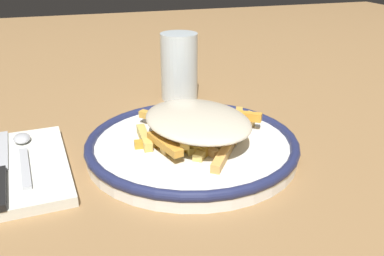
{
  "coord_description": "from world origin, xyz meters",
  "views": [
    {
      "loc": [
        -0.16,
        -0.49,
        0.26
      ],
      "look_at": [
        0.0,
        0.0,
        0.04
      ],
      "focal_mm": 40.01,
      "sensor_mm": 36.0,
      "label": 1
    }
  ],
  "objects_px": {
    "water_glass": "(179,67)",
    "salt_shaker": "(177,70)",
    "fries_heap": "(197,123)",
    "napkin": "(1,171)",
    "knife": "(0,171)",
    "plate": "(192,145)",
    "spoon": "(23,149)"
  },
  "relations": [
    {
      "from": "water_glass",
      "to": "salt_shaker",
      "type": "bearing_deg",
      "value": 78.82
    },
    {
      "from": "fries_heap",
      "to": "water_glass",
      "type": "relative_size",
      "value": 1.8
    },
    {
      "from": "napkin",
      "to": "water_glass",
      "type": "bearing_deg",
      "value": 36.11
    },
    {
      "from": "fries_heap",
      "to": "water_glass",
      "type": "height_order",
      "value": "water_glass"
    },
    {
      "from": "napkin",
      "to": "knife",
      "type": "bearing_deg",
      "value": -85.67
    },
    {
      "from": "plate",
      "to": "napkin",
      "type": "bearing_deg",
      "value": 176.21
    },
    {
      "from": "plate",
      "to": "knife",
      "type": "height_order",
      "value": "plate"
    },
    {
      "from": "fries_heap",
      "to": "napkin",
      "type": "xyz_separation_m",
      "value": [
        -0.25,
        0.01,
        -0.04
      ]
    },
    {
      "from": "plate",
      "to": "napkin",
      "type": "relative_size",
      "value": 1.37
    },
    {
      "from": "plate",
      "to": "water_glass",
      "type": "distance_m",
      "value": 0.24
    },
    {
      "from": "plate",
      "to": "fries_heap",
      "type": "relative_size",
      "value": 1.33
    },
    {
      "from": "spoon",
      "to": "salt_shaker",
      "type": "relative_size",
      "value": 2.06
    },
    {
      "from": "napkin",
      "to": "water_glass",
      "type": "xyz_separation_m",
      "value": [
        0.29,
        0.21,
        0.05
      ]
    },
    {
      "from": "salt_shaker",
      "to": "fries_heap",
      "type": "bearing_deg",
      "value": -100.2
    },
    {
      "from": "plate",
      "to": "water_glass",
      "type": "relative_size",
      "value": 2.39
    },
    {
      "from": "knife",
      "to": "water_glass",
      "type": "relative_size",
      "value": 1.77
    },
    {
      "from": "knife",
      "to": "salt_shaker",
      "type": "bearing_deg",
      "value": 43.73
    },
    {
      "from": "napkin",
      "to": "spoon",
      "type": "bearing_deg",
      "value": 54.21
    },
    {
      "from": "fries_heap",
      "to": "water_glass",
      "type": "bearing_deg",
      "value": 80.05
    },
    {
      "from": "napkin",
      "to": "salt_shaker",
      "type": "xyz_separation_m",
      "value": [
        0.3,
        0.27,
        0.03
      ]
    },
    {
      "from": "plate",
      "to": "salt_shaker",
      "type": "xyz_separation_m",
      "value": [
        0.06,
        0.28,
        0.02
      ]
    },
    {
      "from": "plate",
      "to": "fries_heap",
      "type": "height_order",
      "value": "fries_heap"
    },
    {
      "from": "knife",
      "to": "salt_shaker",
      "type": "xyz_separation_m",
      "value": [
        0.3,
        0.28,
        0.02
      ]
    },
    {
      "from": "plate",
      "to": "spoon",
      "type": "xyz_separation_m",
      "value": [
        -0.22,
        0.05,
        0.0
      ]
    },
    {
      "from": "plate",
      "to": "spoon",
      "type": "relative_size",
      "value": 1.86
    },
    {
      "from": "plate",
      "to": "salt_shaker",
      "type": "distance_m",
      "value": 0.29
    },
    {
      "from": "napkin",
      "to": "salt_shaker",
      "type": "distance_m",
      "value": 0.4
    },
    {
      "from": "knife",
      "to": "water_glass",
      "type": "distance_m",
      "value": 0.37
    },
    {
      "from": "plate",
      "to": "salt_shaker",
      "type": "bearing_deg",
      "value": 78.29
    },
    {
      "from": "plate",
      "to": "knife",
      "type": "relative_size",
      "value": 1.35
    },
    {
      "from": "water_glass",
      "to": "spoon",
      "type": "bearing_deg",
      "value": -146.31
    },
    {
      "from": "spoon",
      "to": "water_glass",
      "type": "distance_m",
      "value": 0.32
    }
  ]
}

